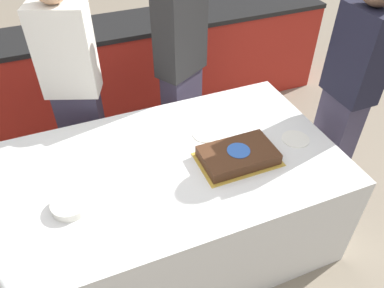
{
  "coord_description": "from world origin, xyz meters",
  "views": [
    {
      "loc": [
        -0.37,
        -1.51,
        2.24
      ],
      "look_at": [
        0.24,
        0.0,
        0.85
      ],
      "focal_mm": 35.0,
      "sensor_mm": 36.0,
      "label": 1
    }
  ],
  "objects_px": {
    "person_seated_right": "(347,97)",
    "wine_glass": "(0,282)",
    "cake": "(238,155)",
    "plate_stack": "(70,205)",
    "person_cutting_cake": "(181,68)",
    "person_standing_back": "(75,91)"
  },
  "relations": [
    {
      "from": "person_seated_right",
      "to": "wine_glass",
      "type": "bearing_deg",
      "value": -76.24
    },
    {
      "from": "cake",
      "to": "wine_glass",
      "type": "bearing_deg",
      "value": -162.77
    },
    {
      "from": "cake",
      "to": "plate_stack",
      "type": "height_order",
      "value": "cake"
    },
    {
      "from": "wine_glass",
      "to": "person_cutting_cake",
      "type": "distance_m",
      "value": 1.82
    },
    {
      "from": "person_cutting_cake",
      "to": "person_seated_right",
      "type": "relative_size",
      "value": 0.98
    },
    {
      "from": "person_standing_back",
      "to": "plate_stack",
      "type": "bearing_deg",
      "value": 99.56
    },
    {
      "from": "wine_glass",
      "to": "person_standing_back",
      "type": "bearing_deg",
      "value": 69.63
    },
    {
      "from": "person_cutting_cake",
      "to": "person_standing_back",
      "type": "distance_m",
      "value": 0.78
    },
    {
      "from": "cake",
      "to": "person_seated_right",
      "type": "distance_m",
      "value": 0.86
    },
    {
      "from": "person_standing_back",
      "to": "wine_glass",
      "type": "bearing_deg",
      "value": 90.25
    },
    {
      "from": "person_cutting_cake",
      "to": "person_standing_back",
      "type": "height_order",
      "value": "person_cutting_cake"
    },
    {
      "from": "cake",
      "to": "person_standing_back",
      "type": "xyz_separation_m",
      "value": [
        -0.78,
        0.92,
        0.08
      ]
    },
    {
      "from": "plate_stack",
      "to": "person_seated_right",
      "type": "height_order",
      "value": "person_seated_right"
    },
    {
      "from": "plate_stack",
      "to": "person_cutting_cake",
      "type": "xyz_separation_m",
      "value": [
        0.96,
        0.92,
        0.11
      ]
    },
    {
      "from": "person_seated_right",
      "to": "person_standing_back",
      "type": "xyz_separation_m",
      "value": [
        -1.62,
        0.8,
        -0.04
      ]
    },
    {
      "from": "wine_glass",
      "to": "person_standing_back",
      "type": "height_order",
      "value": "person_standing_back"
    },
    {
      "from": "cake",
      "to": "plate_stack",
      "type": "relative_size",
      "value": 2.44
    },
    {
      "from": "wine_glass",
      "to": "person_standing_back",
      "type": "relative_size",
      "value": 0.11
    },
    {
      "from": "plate_stack",
      "to": "wine_glass",
      "type": "relative_size",
      "value": 1.08
    },
    {
      "from": "person_standing_back",
      "to": "person_cutting_cake",
      "type": "bearing_deg",
      "value": -159.38
    },
    {
      "from": "plate_stack",
      "to": "person_cutting_cake",
      "type": "bearing_deg",
      "value": 43.95
    },
    {
      "from": "plate_stack",
      "to": "person_standing_back",
      "type": "bearing_deg",
      "value": 78.93
    }
  ]
}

